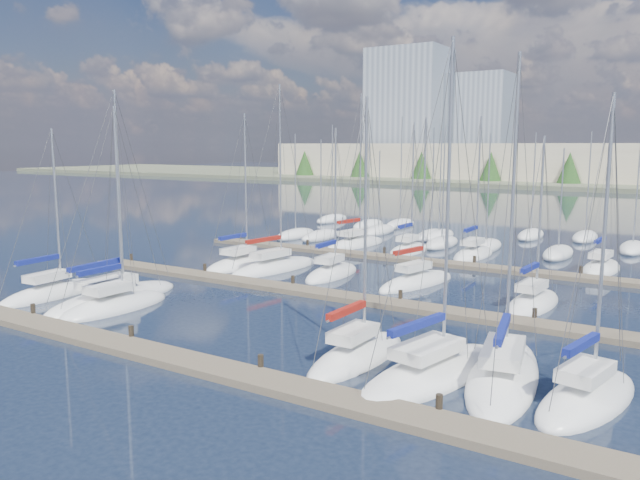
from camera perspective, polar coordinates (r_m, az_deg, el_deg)
The scene contains 22 objects.
ground at distance 80.25m, azimuth 17.76°, elevation 1.38°, with size 400.00×400.00×0.00m, color #1C2639.
dock_near at distance 29.06m, azimuth -12.90°, elevation -10.59°, with size 44.00×1.93×1.10m.
dock_mid at distance 39.73m, azimuth 1.55°, elevation -5.12°, with size 44.00×1.93×1.10m.
dock_far at distance 52.01m, azimuth 9.43°, elevation -1.93°, with size 44.00×1.93×1.10m.
sailboat_l at distance 39.79m, azimuth 18.86°, elevation -5.53°, with size 2.79×7.14×10.92m.
sailboat_i at distance 48.62m, azimuth -4.18°, elevation -2.53°, with size 3.78×9.49×14.92m.
sailboat_h at distance 50.35m, azimuth -7.17°, elevation -2.20°, with size 3.34×7.73×12.83m.
sailboat_f at distance 27.54m, azimuth 16.39°, elevation -11.77°, with size 4.57×10.32×14.04m.
sailboat_e at distance 27.11m, azimuth 10.25°, elevation -11.87°, with size 4.87×9.75×14.63m.
sailboat_o at distance 56.98m, azimuth 8.11°, elevation -0.93°, with size 2.47×6.45×12.30m.
sailboat_g at distance 26.22m, azimuth 23.23°, elevation -13.18°, with size 3.91×7.55×12.23m.
sailboat_n at distance 60.00m, azimuth 3.25°, elevation -0.37°, with size 3.67×8.74×15.17m.
sailboat_j at distance 46.33m, azimuth 1.07°, elevation -3.08°, with size 2.65×6.81×11.61m.
sailboat_q at distance 52.78m, azimuth 24.29°, elevation -2.41°, with size 2.95×6.96×10.19m.
sailboat_a at distance 43.84m, azimuth -23.21°, elevation -4.48°, with size 2.89×7.99×11.41m.
sailboat_d at distance 28.73m, azimuth 3.42°, elevation -10.52°, with size 2.52×7.56×12.45m.
sailboat_p at distance 56.05m, azimuth 13.85°, elevation -1.27°, with size 2.50×7.46×12.79m.
sailboat_k at distance 43.97m, azimuth 8.80°, elevation -3.81°, with size 3.86×8.24×12.27m.
sailboat_b at distance 40.99m, azimuth -18.33°, elevation -5.11°, with size 3.61×10.25×13.68m.
sailboat_c at distance 39.11m, azimuth -18.25°, elevation -5.74°, with size 2.92×7.52×12.60m.
distant_boats at distance 66.18m, azimuth 10.59°, elevation 0.43°, with size 36.93×20.75×13.30m.
shoreline at distance 170.21m, azimuth 21.18°, elevation 7.38°, with size 400.00×60.00×38.00m.
Camera 1 is at (19.61, -17.21, 9.64)m, focal length 35.00 mm.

